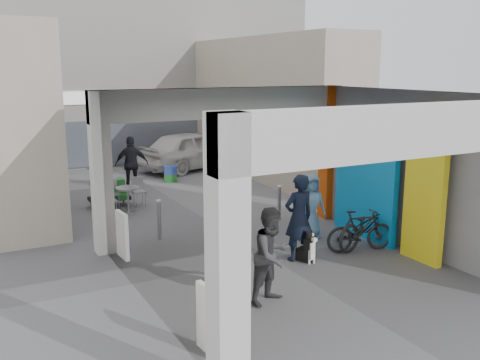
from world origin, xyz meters
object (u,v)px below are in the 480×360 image
border_collie (308,249)px  man_with_dog (299,218)px  bicycle_front (367,225)px  man_crates (132,164)px  bicycle_rear (360,231)px  man_back_turned (272,255)px  man_elderly (310,206)px  produce_stand (109,196)px  cafe_set (122,200)px  white_van (192,150)px

border_collie → man_with_dog: man_with_dog is taller
border_collie → bicycle_front: 1.74m
man_crates → bicycle_rear: 8.46m
man_crates → bicycle_rear: man_crates is taller
man_crates → bicycle_front: (3.05, -7.84, -0.39)m
border_collie → man_with_dog: (-0.12, 0.20, 0.64)m
man_back_turned → bicycle_rear: (3.02, 1.28, -0.37)m
man_elderly → bicycle_rear: bearing=-61.3°
man_back_turned → man_crates: size_ratio=0.93×
man_crates → bicycle_front: 8.42m
produce_stand → man_elderly: (3.45, -5.12, 0.47)m
cafe_set → man_back_turned: 7.18m
cafe_set → bicycle_rear: bearing=-58.0°
man_with_dog → man_elderly: man_with_dog is taller
border_collie → man_back_turned: (-1.65, -1.28, 0.56)m
man_crates → white_van: 4.19m
produce_stand → man_with_dog: bearing=-62.7°
border_collie → man_with_dog: size_ratio=0.38×
cafe_set → man_crates: bearing=66.0°
man_with_dog → bicycle_front: man_with_dog is taller
man_crates → border_collie: bearing=115.7°
bicycle_rear → man_crates: bearing=31.5°
cafe_set → man_back_turned: bearing=-84.9°
man_elderly → white_van: size_ratio=0.34×
white_van → man_with_dog: bearing=151.9°
man_back_turned → white_van: size_ratio=0.37×
man_back_turned → man_elderly: (2.61, 2.59, -0.07)m
produce_stand → man_back_turned: size_ratio=0.68×
white_van → bicycle_front: bearing=161.9°
bicycle_front → bicycle_rear: bicycle_front is taller
man_with_dog → man_crates: bearing=-80.9°
man_with_dog → white_van: man_with_dog is taller
produce_stand → bicycle_rear: size_ratio=0.73×
produce_stand → man_with_dog: 6.69m
man_crates → bicycle_front: bearing=127.5°
produce_stand → bicycle_front: bearing=-49.6°
man_with_dog → bicycle_rear: size_ratio=1.18×
produce_stand → bicycle_rear: bearing=-52.6°
cafe_set → man_with_dog: 6.08m
produce_stand → cafe_set: bearing=-64.5°
border_collie → man_back_turned: bearing=-165.0°
cafe_set → man_elderly: size_ratio=0.90×
produce_stand → white_van: 6.12m
bicycle_rear → white_van: size_ratio=0.35×
cafe_set → bicycle_front: bicycle_front is taller
cafe_set → produce_stand: size_ratio=1.22×
border_collie → white_van: size_ratio=0.16×
man_with_dog → man_back_turned: man_with_dog is taller
border_collie → man_with_dog: bearing=97.8°
man_back_turned → bicycle_rear: 3.31m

